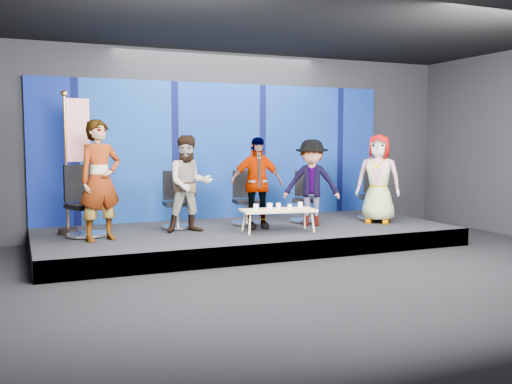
# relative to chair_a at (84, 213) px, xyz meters

# --- Properties ---
(ground) EXTENTS (10.00, 10.00, 0.00)m
(ground) POSITION_rel_chair_a_xyz_m (2.69, -2.68, -0.67)
(ground) COLOR black
(ground) RESTS_ON ground
(room_walls) EXTENTS (10.02, 8.02, 3.51)m
(room_walls) POSITION_rel_chair_a_xyz_m (2.69, -2.68, 1.76)
(room_walls) COLOR black
(room_walls) RESTS_ON ground
(riser) EXTENTS (7.00, 3.00, 0.30)m
(riser) POSITION_rel_chair_a_xyz_m (2.69, -0.18, -0.52)
(riser) COLOR black
(riser) RESTS_ON ground
(backdrop) EXTENTS (7.00, 0.08, 2.60)m
(backdrop) POSITION_rel_chair_a_xyz_m (2.69, 1.27, 0.93)
(backdrop) COLOR #070E54
(backdrop) RESTS_ON riser
(chair_a) EXTENTS (0.81, 0.81, 1.12)m
(chair_a) POSITION_rel_chair_a_xyz_m (0.00, 0.00, 0.00)
(chair_a) COLOR silver
(chair_a) RESTS_ON riser
(panelist_a) EXTENTS (0.77, 0.64, 1.82)m
(panelist_a) POSITION_rel_chair_a_xyz_m (0.19, -0.47, 0.54)
(panelist_a) COLOR black
(panelist_a) RESTS_ON riser
(chair_b) EXTENTS (0.58, 0.58, 0.98)m
(chair_b) POSITION_rel_chair_a_xyz_m (1.56, 0.28, -0.05)
(chair_b) COLOR silver
(chair_b) RESTS_ON riser
(panelist_b) EXTENTS (0.80, 0.64, 1.59)m
(panelist_b) POSITION_rel_chair_a_xyz_m (1.64, -0.21, 0.43)
(panelist_b) COLOR black
(panelist_b) RESTS_ON riser
(chair_c) EXTENTS (0.61, 0.61, 0.97)m
(chair_c) POSITION_rel_chair_a_xyz_m (2.82, 0.24, -0.05)
(chair_c) COLOR silver
(chair_c) RESTS_ON riser
(panelist_c) EXTENTS (0.96, 0.49, 1.56)m
(panelist_c) POSITION_rel_chair_a_xyz_m (2.82, -0.26, 0.41)
(panelist_c) COLOR black
(panelist_c) RESTS_ON riser
(chair_d) EXTENTS (0.73, 0.73, 0.94)m
(chair_d) POSITION_rel_chair_a_xyz_m (3.95, 0.13, -0.06)
(chair_d) COLOR silver
(chair_d) RESTS_ON riser
(panelist_d) EXTENTS (1.14, 1.00, 1.52)m
(panelist_d) POSITION_rel_chair_a_xyz_m (3.84, -0.35, 0.39)
(panelist_d) COLOR black
(panelist_d) RESTS_ON riser
(chair_e) EXTENTS (0.79, 0.79, 1.00)m
(chair_e) POSITION_rel_chair_a_xyz_m (5.33, -0.06, -0.04)
(chair_e) COLOR silver
(chair_e) RESTS_ON riser
(panelist_e) EXTENTS (0.93, 0.91, 1.62)m
(panelist_e) POSITION_rel_chair_a_xyz_m (5.12, -0.52, 0.44)
(panelist_e) COLOR black
(panelist_e) RESTS_ON riser
(coffee_table) EXTENTS (1.28, 0.68, 0.38)m
(coffee_table) POSITION_rel_chair_a_xyz_m (3.00, -0.76, -0.02)
(coffee_table) COLOR tan
(coffee_table) RESTS_ON riser
(mug_a) EXTENTS (0.08, 0.08, 0.10)m
(mug_a) POSITION_rel_chair_a_xyz_m (2.62, -0.70, 0.05)
(mug_a) COLOR white
(mug_a) RESTS_ON coffee_table
(mug_b) EXTENTS (0.09, 0.09, 0.11)m
(mug_b) POSITION_rel_chair_a_xyz_m (2.84, -0.77, 0.06)
(mug_b) COLOR white
(mug_b) RESTS_ON coffee_table
(mug_c) EXTENTS (0.08, 0.08, 0.09)m
(mug_c) POSITION_rel_chair_a_xyz_m (3.04, -0.68, 0.05)
(mug_c) COLOR white
(mug_c) RESTS_ON coffee_table
(mug_d) EXTENTS (0.07, 0.07, 0.08)m
(mug_d) POSITION_rel_chair_a_xyz_m (3.17, -0.84, 0.05)
(mug_d) COLOR white
(mug_d) RESTS_ON coffee_table
(mug_e) EXTENTS (0.08, 0.08, 0.09)m
(mug_e) POSITION_rel_chair_a_xyz_m (3.43, -0.70, 0.05)
(mug_e) COLOR white
(mug_e) RESTS_ON coffee_table
(flag_stand) EXTENTS (0.53, 0.31, 2.29)m
(flag_stand) POSITION_rel_chair_a_xyz_m (-0.11, 0.32, 0.85)
(flag_stand) COLOR black
(flag_stand) RESTS_ON riser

